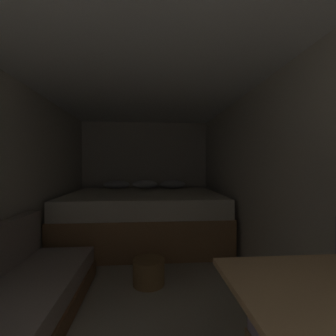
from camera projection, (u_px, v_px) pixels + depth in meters
The scene contains 6 objects.
ground_plane at pixel (141, 294), 2.16m from camera, with size 6.92×6.92×0.00m, color #B2A893.
wall_back at pixel (145, 174), 4.62m from camera, with size 2.50×0.05×2.00m, color beige.
wall_right at pixel (270, 183), 2.24m from camera, with size 0.05×4.92×2.00m, color beige.
ceiling_slab at pixel (140, 70), 2.13m from camera, with size 2.50×4.92×0.05m, color white.
bed at pixel (144, 216), 3.68m from camera, with size 2.28×1.78×0.90m.
wicker_basket at pixel (149, 272), 2.33m from camera, with size 0.31×0.31×0.24m.
Camera 1 is at (0.08, -0.18, 1.17)m, focal length 25.30 mm.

